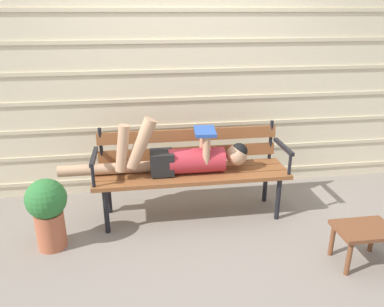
% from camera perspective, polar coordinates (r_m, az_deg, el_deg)
% --- Properties ---
extents(ground_plane, '(12.00, 12.00, 0.00)m').
position_cam_1_polar(ground_plane, '(3.42, 0.36, -10.67)').
color(ground_plane, gray).
extents(house_siding, '(5.11, 0.08, 2.51)m').
position_cam_1_polar(house_siding, '(3.74, -1.52, 12.67)').
color(house_siding, beige).
rests_on(house_siding, ground).
extents(park_bench, '(1.74, 0.46, 0.83)m').
position_cam_1_polar(park_bench, '(3.38, -0.17, -1.83)').
color(park_bench, brown).
rests_on(park_bench, ground).
extents(reclining_person, '(1.67, 0.27, 0.55)m').
position_cam_1_polar(reclining_person, '(3.27, -1.92, -0.63)').
color(reclining_person, '#B72D38').
extents(footstool, '(0.43, 0.30, 0.31)m').
position_cam_1_polar(footstool, '(3.10, 24.90, -11.21)').
color(footstool, brown).
rests_on(footstool, ground).
extents(potted_plant, '(0.32, 0.32, 0.60)m').
position_cam_1_polar(potted_plant, '(3.16, -21.34, -8.03)').
color(potted_plant, '#AD5B3D').
rests_on(potted_plant, ground).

